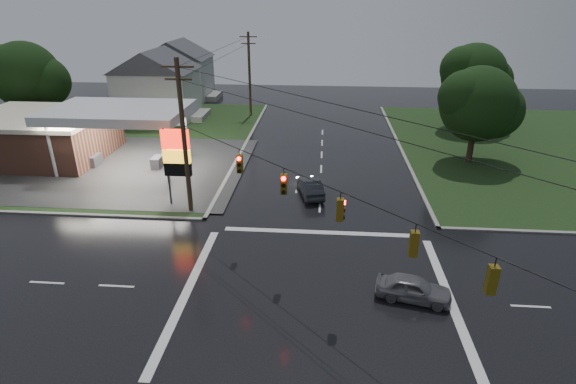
# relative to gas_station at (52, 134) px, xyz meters

# --- Properties ---
(ground) EXTENTS (120.00, 120.00, 0.00)m
(ground) POSITION_rel_gas_station_xyz_m (25.68, -19.70, -2.55)
(ground) COLOR black
(ground) RESTS_ON ground
(grass_nw) EXTENTS (36.00, 36.00, 0.08)m
(grass_nw) POSITION_rel_gas_station_xyz_m (-0.32, 6.30, -2.51)
(grass_nw) COLOR #1A3116
(grass_nw) RESTS_ON ground
(gas_station) EXTENTS (26.20, 18.00, 5.60)m
(gas_station) POSITION_rel_gas_station_xyz_m (0.00, 0.00, 0.00)
(gas_station) COLOR #2D2D2D
(gas_station) RESTS_ON ground
(pylon_sign) EXTENTS (2.00, 0.35, 6.00)m
(pylon_sign) POSITION_rel_gas_station_xyz_m (15.18, -9.20, 1.46)
(pylon_sign) COLOR #59595E
(pylon_sign) RESTS_ON ground
(utility_pole_nw) EXTENTS (2.20, 0.32, 11.00)m
(utility_pole_nw) POSITION_rel_gas_station_xyz_m (16.18, -10.20, 3.17)
(utility_pole_nw) COLOR #382619
(utility_pole_nw) RESTS_ON ground
(utility_pole_n) EXTENTS (2.20, 0.32, 10.50)m
(utility_pole_n) POSITION_rel_gas_station_xyz_m (16.18, 18.30, 2.92)
(utility_pole_n) COLOR #382619
(utility_pole_n) RESTS_ON ground
(traffic_signals) EXTENTS (26.87, 26.87, 1.47)m
(traffic_signals) POSITION_rel_gas_station_xyz_m (25.69, -19.72, 3.93)
(traffic_signals) COLOR black
(traffic_signals) RESTS_ON ground
(house_near) EXTENTS (11.05, 8.48, 8.60)m
(house_near) POSITION_rel_gas_station_xyz_m (4.73, 16.30, 1.86)
(house_near) COLOR silver
(house_near) RESTS_ON ground
(house_far) EXTENTS (11.05, 8.48, 8.60)m
(house_far) POSITION_rel_gas_station_xyz_m (3.73, 28.30, 1.86)
(house_far) COLOR silver
(house_far) RESTS_ON ground
(tree_nw_behind) EXTENTS (8.93, 7.60, 10.00)m
(tree_nw_behind) POSITION_rel_gas_station_xyz_m (-8.17, 10.29, 3.63)
(tree_nw_behind) COLOR black
(tree_nw_behind) RESTS_ON ground
(tree_ne_near) EXTENTS (7.99, 6.80, 8.98)m
(tree_ne_near) POSITION_rel_gas_station_xyz_m (39.82, 2.29, 3.01)
(tree_ne_near) COLOR black
(tree_ne_near) RESTS_ON ground
(tree_ne_far) EXTENTS (8.46, 7.20, 9.80)m
(tree_ne_far) POSITION_rel_gas_station_xyz_m (42.83, 14.29, 3.63)
(tree_ne_far) COLOR black
(tree_ne_far) RESTS_ON ground
(car_north) EXTENTS (2.45, 4.45, 1.39)m
(car_north) POSITION_rel_gas_station_xyz_m (24.88, -6.61, -1.85)
(car_north) COLOR black
(car_north) RESTS_ON ground
(car_crossing) EXTENTS (4.13, 2.39, 1.32)m
(car_crossing) POSITION_rel_gas_station_xyz_m (30.70, -19.53, -1.89)
(car_crossing) COLOR slate
(car_crossing) RESTS_ON ground
(car_pump) EXTENTS (2.41, 4.43, 1.22)m
(car_pump) POSITION_rel_gas_station_xyz_m (12.08, 0.12, -1.94)
(car_pump) COLOR #4C1F11
(car_pump) RESTS_ON ground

